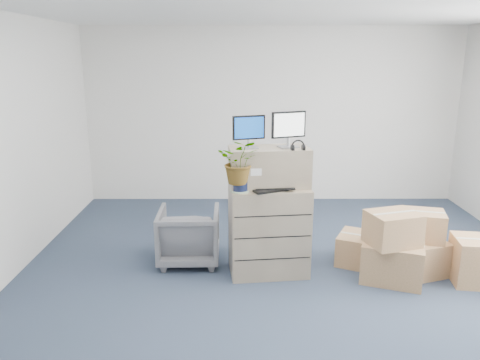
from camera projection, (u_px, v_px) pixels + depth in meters
name	position (u px, v px, depth m)	size (l,w,h in m)	color
ground	(295.00, 306.00, 4.52)	(7.00, 7.00, 0.00)	#273147
wall_back	(272.00, 116.00, 7.55)	(6.00, 0.02, 2.80)	silver
filing_cabinet_lower	(269.00, 230.00, 5.13)	(0.84, 0.52, 0.98)	gray
filing_cabinet_upper	(269.00, 167.00, 4.99)	(0.84, 0.42, 0.42)	gray
monitor_left	(249.00, 130.00, 4.84)	(0.34, 0.18, 0.35)	#99999E
monitor_right	(289.00, 127.00, 4.89)	(0.37, 0.21, 0.38)	#99999E
headphones	(298.00, 146.00, 4.80)	(0.14, 0.14, 0.02)	black
keyboard	(273.00, 189.00, 4.89)	(0.46, 0.19, 0.02)	black
mouse	(300.00, 187.00, 4.94)	(0.09, 0.06, 0.03)	silver
water_bottle	(272.00, 174.00, 5.03)	(0.07, 0.07, 0.25)	#999CA1
phone_dock	(263.00, 183.00, 5.01)	(0.06, 0.05, 0.12)	silver
external_drive	(294.00, 181.00, 5.15)	(0.18, 0.14, 0.06)	black
tissue_box	(294.00, 175.00, 5.13)	(0.20, 0.10, 0.08)	#3874C1
potted_plant	(240.00, 167.00, 4.78)	(0.50, 0.54, 0.45)	#8FA988
office_chair	(189.00, 233.00, 5.43)	(0.69, 0.65, 0.71)	slate
cardboard_boxes	(419.00, 252.00, 5.06)	(1.91, 1.07, 0.78)	olive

